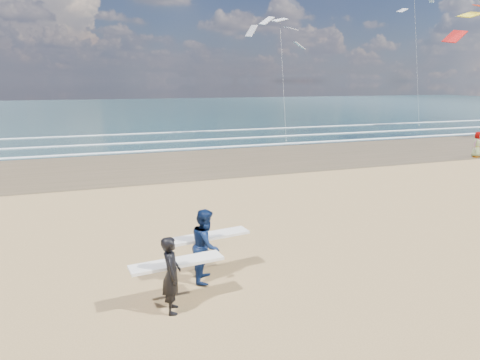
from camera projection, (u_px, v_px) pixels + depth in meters
name	position (u px, v px, depth m)	size (l,w,h in m)	color
wet_sand_strip	(378.00, 149.00, 33.32)	(220.00, 12.00, 0.01)	brown
ocean	(202.00, 108.00, 82.87)	(220.00, 100.00, 0.02)	#193438
foam_breakers	(314.00, 134.00, 42.58)	(220.00, 11.70, 0.05)	white
surfer_near	(172.00, 273.00, 9.69)	(2.24, 1.08, 1.81)	black
surfer_far	(206.00, 245.00, 11.22)	(2.25, 1.33, 1.95)	#0B1C42
beachgoer_0	(477.00, 144.00, 29.54)	(0.87, 0.57, 1.78)	#443A32
kite_1	(282.00, 65.00, 38.75)	(5.94, 4.75, 11.83)	slate
kite_5	(416.00, 50.00, 51.39)	(5.28, 4.68, 16.73)	slate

